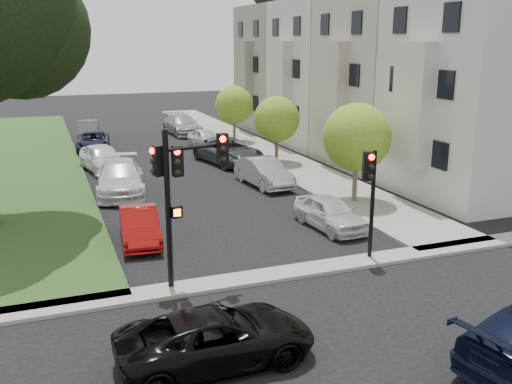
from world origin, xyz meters
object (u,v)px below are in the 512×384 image
object	(u,v)px
small_tree_c	(234,105)
car_parked_9	(89,130)
traffic_signal_main	(180,180)
car_parked_4	(182,125)
car_parked_0	(330,213)
car_parked_7	(103,158)
car_parked_6	(120,178)
car_parked_3	(206,138)
car_cross_near	(216,337)
car_parked_1	(264,172)
traffic_signal_secondary	(370,185)
small_tree_b	(277,119)
car_parked_8	(93,141)
car_parked_5	(140,226)
car_parked_2	(228,151)
small_tree_a	(357,137)

from	to	relation	value
small_tree_c	car_parked_9	bearing A→B (deg)	149.93
traffic_signal_main	car_parked_4	world-z (taller)	traffic_signal_main
traffic_signal_main	car_parked_0	distance (m)	8.13
car_parked_7	car_parked_6	bearing A→B (deg)	-97.55
car_parked_6	car_parked_3	bearing A→B (deg)	62.45
car_cross_near	car_parked_7	xyz separation A→B (m)	(-0.22, 21.68, 0.13)
car_parked_1	car_parked_9	xyz separation A→B (m)	(-7.17, 18.47, -0.03)
traffic_signal_main	traffic_signal_secondary	xyz separation A→B (m)	(6.40, -0.04, -0.71)
small_tree_b	car_parked_8	xyz separation A→B (m)	(-10.01, 8.41, -2.10)
traffic_signal_main	car_parked_1	distance (m)	13.15
car_parked_4	car_parked_1	bearing A→B (deg)	-93.88
car_cross_near	car_parked_9	world-z (taller)	car_parked_9
small_tree_b	car_parked_5	size ratio (longest dim) A/B	1.07
car_parked_8	car_parked_4	bearing A→B (deg)	39.84
car_parked_2	car_parked_4	bearing A→B (deg)	78.24
car_parked_4	car_parked_8	bearing A→B (deg)	-150.51
small_tree_c	car_parked_0	world-z (taller)	small_tree_c
traffic_signal_main	car_parked_0	bearing A→B (deg)	26.90
small_tree_c	car_parked_8	distance (m)	10.24
traffic_signal_secondary	car_cross_near	bearing A→B (deg)	-146.87
car_parked_0	car_parked_3	world-z (taller)	car_parked_0
car_parked_3	car_parked_7	world-z (taller)	car_parked_7
car_parked_5	small_tree_c	bearing A→B (deg)	67.19
small_tree_c	traffic_signal_secondary	distance (m)	23.87
traffic_signal_main	car_parked_2	world-z (taller)	traffic_signal_main
car_cross_near	car_parked_4	world-z (taller)	car_parked_4
traffic_signal_main	car_parked_8	distance (m)	24.19
small_tree_b	car_parked_2	size ratio (longest dim) A/B	0.75
car_parked_2	car_parked_4	size ratio (longest dim) A/B	1.04
small_tree_b	car_parked_9	size ratio (longest dim) A/B	0.99
car_cross_near	car_parked_8	bearing A→B (deg)	-1.95
car_parked_5	car_parked_0	bearing A→B (deg)	-3.19
car_parked_2	car_parked_5	distance (m)	14.38
traffic_signal_secondary	car_parked_1	distance (m)	11.08
car_parked_1	car_parked_4	bearing A→B (deg)	84.46
traffic_signal_secondary	car_parked_7	bearing A→B (deg)	111.70
car_parked_0	car_parked_7	world-z (taller)	car_parked_7
car_parked_5	car_parked_7	size ratio (longest dim) A/B	0.85
car_parked_6	car_cross_near	bearing A→B (deg)	-83.01
car_parked_2	car_parked_7	size ratio (longest dim) A/B	1.21
car_cross_near	car_parked_8	distance (m)	28.42
car_parked_1	car_parked_8	bearing A→B (deg)	113.69
car_parked_1	car_parked_3	bearing A→B (deg)	83.68
car_parked_3	car_parked_9	xyz separation A→B (m)	(-7.36, 6.75, 0.04)
small_tree_c	car_parked_5	distance (m)	21.70
traffic_signal_main	small_tree_a	bearing A→B (deg)	33.32
car_cross_near	traffic_signal_main	bearing A→B (deg)	-5.77
car_parked_2	car_parked_9	world-z (taller)	car_parked_2
traffic_signal_main	car_parked_9	bearing A→B (deg)	90.47
small_tree_c	traffic_signal_main	world-z (taller)	traffic_signal_main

